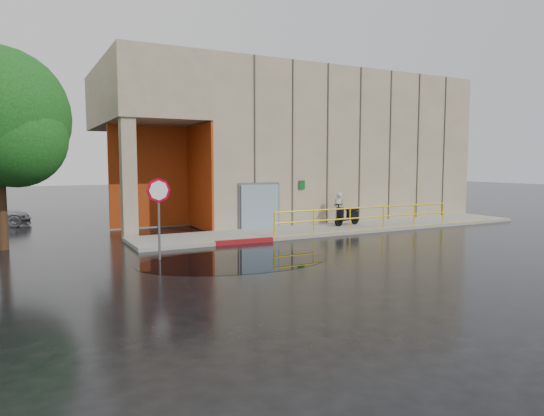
{
  "coord_description": "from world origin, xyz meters",
  "views": [
    {
      "loc": [
        -9.67,
        -14.08,
        3.14
      ],
      "look_at": [
        -0.68,
        3.0,
        1.35
      ],
      "focal_mm": 32.0,
      "sensor_mm": 36.0,
      "label": 1
    }
  ],
  "objects_px": {
    "person": "(338,208)",
    "scooter": "(347,210)",
    "tree_near": "(2,122)",
    "stop_sign": "(159,201)",
    "red_curb": "(244,241)"
  },
  "relations": [
    {
      "from": "person",
      "to": "scooter",
      "type": "distance_m",
      "value": 0.51
    },
    {
      "from": "person",
      "to": "scooter",
      "type": "xyz_separation_m",
      "value": [
        0.23,
        -0.45,
        -0.05
      ]
    },
    {
      "from": "scooter",
      "to": "tree_near",
      "type": "bearing_deg",
      "value": 163.9
    },
    {
      "from": "scooter",
      "to": "stop_sign",
      "type": "distance_m",
      "value": 10.67
    },
    {
      "from": "person",
      "to": "red_curb",
      "type": "xyz_separation_m",
      "value": [
        -6.05,
        -2.24,
        -0.84
      ]
    },
    {
      "from": "scooter",
      "to": "stop_sign",
      "type": "height_order",
      "value": "stop_sign"
    },
    {
      "from": "stop_sign",
      "to": "scooter",
      "type": "bearing_deg",
      "value": 35.63
    },
    {
      "from": "stop_sign",
      "to": "red_curb",
      "type": "distance_m",
      "value": 4.51
    },
    {
      "from": "stop_sign",
      "to": "tree_near",
      "type": "bearing_deg",
      "value": 152.15
    },
    {
      "from": "person",
      "to": "stop_sign",
      "type": "relative_size",
      "value": 0.59
    },
    {
      "from": "scooter",
      "to": "stop_sign",
      "type": "relative_size",
      "value": 0.63
    },
    {
      "from": "person",
      "to": "stop_sign",
      "type": "height_order",
      "value": "stop_sign"
    },
    {
      "from": "person",
      "to": "tree_near",
      "type": "distance_m",
      "value": 14.7
    },
    {
      "from": "person",
      "to": "scooter",
      "type": "relative_size",
      "value": 0.93
    },
    {
      "from": "stop_sign",
      "to": "tree_near",
      "type": "relative_size",
      "value": 0.37
    }
  ]
}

